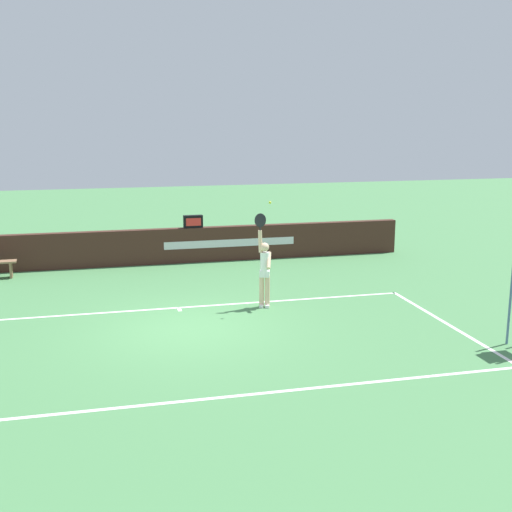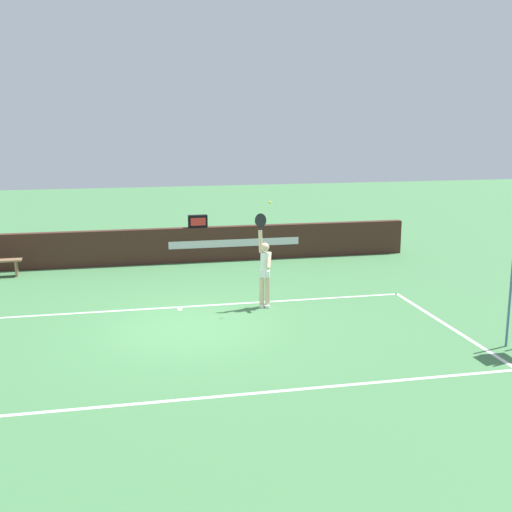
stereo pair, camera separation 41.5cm
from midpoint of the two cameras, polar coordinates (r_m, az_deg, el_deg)
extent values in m
plane|color=#467E49|center=(14.71, -5.36, -6.28)|extent=(60.00, 60.00, 0.00)
cube|color=white|center=(16.25, -6.04, -4.49)|extent=(11.62, 0.10, 0.00)
cube|color=white|center=(11.21, -3.00, -12.30)|extent=(11.62, 0.10, 0.00)
cube|color=white|center=(15.48, 17.16, -5.83)|extent=(0.10, 5.51, 0.00)
cube|color=white|center=(16.11, -5.99, -4.64)|extent=(0.10, 0.30, 0.00)
cube|color=#3F221A|center=(21.01, -7.56, 0.88)|extent=(16.26, 0.28, 1.13)
cube|color=silver|center=(21.16, -1.32, 1.15)|extent=(4.31, 0.01, 0.24)
cube|color=black|center=(20.98, -4.58, 3.06)|extent=(0.62, 0.20, 0.40)
cube|color=red|center=(20.88, -4.54, 3.02)|extent=(0.48, 0.01, 0.25)
cylinder|color=beige|center=(16.08, 1.77, -3.11)|extent=(0.12, 0.12, 0.81)
cylinder|color=beige|center=(16.09, 1.26, -3.09)|extent=(0.12, 0.12, 0.81)
cube|color=white|center=(16.16, 1.76, -4.39)|extent=(0.17, 0.26, 0.07)
cube|color=white|center=(16.17, 1.25, -4.38)|extent=(0.17, 0.26, 0.07)
cylinder|color=white|center=(15.91, 1.53, -0.69)|extent=(0.22, 0.22, 0.58)
cube|color=white|center=(15.97, 1.53, -1.56)|extent=(0.29, 0.27, 0.16)
sphere|color=beige|center=(15.83, 1.54, 0.78)|extent=(0.22, 0.22, 0.22)
cylinder|color=beige|center=(15.81, 1.15, 1.29)|extent=(0.14, 0.13, 0.54)
cylinder|color=beige|center=(15.83, 1.90, -0.40)|extent=(0.22, 0.44, 0.38)
ellipsoid|color=black|center=(15.72, 1.16, 3.15)|extent=(0.30, 0.12, 0.36)
cylinder|color=black|center=(15.75, 1.16, 2.47)|extent=(0.03, 0.03, 0.18)
sphere|color=#CFE134|center=(15.32, 2.01, 4.71)|extent=(0.07, 0.07, 0.07)
cylinder|color=slate|center=(14.27, 22.16, -3.89)|extent=(0.05, 0.05, 1.83)
cube|color=#8B6548|center=(20.42, -19.76, -0.99)|extent=(0.07, 0.32, 0.48)
camera|label=1|loc=(0.21, -89.24, 0.16)|focal=45.52mm
camera|label=2|loc=(0.21, 90.76, -0.16)|focal=45.52mm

